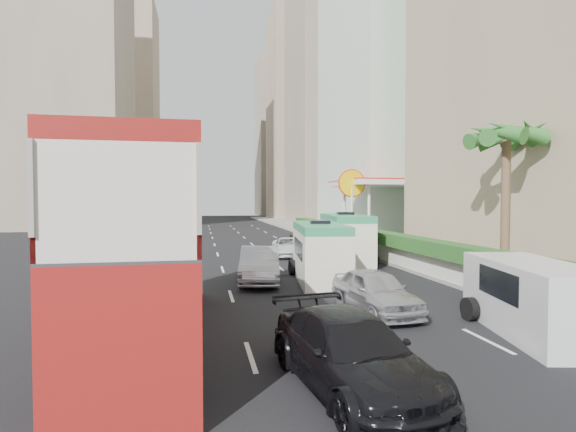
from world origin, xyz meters
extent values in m
plane|color=black|center=(0.00, 0.00, 0.00)|extent=(200.00, 200.00, 0.00)
cube|color=maroon|center=(-6.00, 0.00, 2.53)|extent=(2.50, 11.00, 5.06)
imported|color=#B3B5BA|center=(-2.10, 7.73, 0.00)|extent=(2.43, 5.17, 1.64)
imported|color=#B3B5BA|center=(0.99, 1.44, 0.00)|extent=(2.12, 4.46, 1.47)
imported|color=black|center=(-1.83, -4.23, 0.00)|extent=(2.76, 5.34, 1.48)
imported|color=silver|center=(1.05, 17.04, 0.00)|extent=(2.70, 4.76, 1.25)
cube|color=silver|center=(0.71, 7.53, 1.35)|extent=(2.79, 6.31, 2.71)
cube|color=silver|center=(3.89, 13.38, 1.46)|extent=(3.01, 6.82, 2.93)
cube|color=silver|center=(4.47, -1.68, 1.02)|extent=(3.06, 5.42, 2.04)
cube|color=silver|center=(4.16, 25.33, 0.96)|extent=(2.85, 5.09, 1.92)
cube|color=#99968C|center=(9.00, 25.00, 0.09)|extent=(6.00, 120.00, 0.18)
cube|color=silver|center=(6.20, 14.00, 0.68)|extent=(0.30, 44.00, 1.00)
cube|color=#2D6626|center=(6.20, 14.00, 1.53)|extent=(1.10, 44.00, 0.70)
cylinder|color=brown|center=(7.80, 4.00, 3.38)|extent=(0.36, 0.36, 6.40)
cube|color=silver|center=(10.00, 23.00, 2.75)|extent=(6.50, 8.00, 5.50)
cube|color=tan|center=(18.00, 58.00, 25.00)|extent=(16.00, 16.00, 50.00)
cube|color=tan|center=(17.00, 82.00, 22.00)|extent=(14.00, 14.00, 44.00)
cube|color=tan|center=(17.00, 104.00, 20.00)|extent=(14.00, 14.00, 40.00)
cube|color=tan|center=(-24.00, 55.00, 26.00)|extent=(18.00, 18.00, 52.00)
cube|color=tan|center=(-22.00, 90.00, 23.00)|extent=(16.00, 16.00, 46.00)
camera|label=1|loc=(-4.77, -12.72, 3.79)|focal=28.00mm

